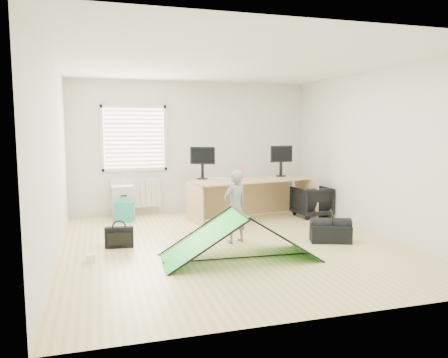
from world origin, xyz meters
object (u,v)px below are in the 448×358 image
object	(u,v)px
storage_crate	(310,208)
laptop_bag	(119,237)
kite	(239,236)
duffel_bag	(331,233)
office_chair	(311,202)
monitor_left	(202,167)
thermos	(241,171)
monitor_right	(281,165)
filing_cabinet	(123,201)
desk	(253,200)
person	(235,207)

from	to	relation	value
storage_crate	laptop_bag	bearing A→B (deg)	-160.26
kite	duffel_bag	xyz separation A→B (m)	(1.64, 0.43, -0.19)
storage_crate	laptop_bag	world-z (taller)	laptop_bag
office_chair	storage_crate	bearing A→B (deg)	-115.79
monitor_left	thermos	bearing A→B (deg)	24.87
monitor_right	monitor_left	bearing A→B (deg)	174.59
filing_cabinet	monitor_right	world-z (taller)	monitor_right
desk	filing_cabinet	distance (m)	2.54
monitor_right	thermos	bearing A→B (deg)	173.43
kite	thermos	bearing A→B (deg)	74.75
kite	storage_crate	world-z (taller)	kite
monitor_right	storage_crate	size ratio (longest dim) A/B	0.93
storage_crate	filing_cabinet	bearing A→B (deg)	167.89
storage_crate	laptop_bag	size ratio (longest dim) A/B	1.25
desk	laptop_bag	size ratio (longest dim) A/B	5.58
desk	storage_crate	xyz separation A→B (m)	(1.29, 0.11, -0.25)
filing_cabinet	storage_crate	bearing A→B (deg)	-12.37
office_chair	laptop_bag	bearing A→B (deg)	14.25
kite	duffel_bag	size ratio (longest dim) A/B	3.39
kite	laptop_bag	xyz separation A→B (m)	(-1.53, 1.03, -0.17)
monitor_left	monitor_right	xyz separation A→B (m)	(1.62, -0.00, 0.00)
person	desk	bearing A→B (deg)	-141.22
monitor_right	person	world-z (taller)	monitor_right
desk	person	bearing A→B (deg)	-131.32
monitor_left	storage_crate	world-z (taller)	monitor_left
filing_cabinet	duffel_bag	xyz separation A→B (m)	(2.98, -2.77, -0.19)
monitor_left	monitor_right	distance (m)	1.62
duffel_bag	monitor_right	bearing A→B (deg)	106.80
person	duffel_bag	bearing A→B (deg)	143.01
laptop_bag	thermos	bearing A→B (deg)	41.50
kite	monitor_left	bearing A→B (deg)	91.09
person	storage_crate	bearing A→B (deg)	-165.01
monitor_right	duffel_bag	world-z (taller)	monitor_right
monitor_right	desk	bearing A→B (deg)	-161.71
desk	person	xyz separation A→B (m)	(-0.83, -1.48, 0.17)
filing_cabinet	office_chair	distance (m)	3.72
storage_crate	laptop_bag	xyz separation A→B (m)	(-3.85, -1.38, 0.01)
filing_cabinet	duffel_bag	bearing A→B (deg)	-43.17
office_chair	duffel_bag	size ratio (longest dim) A/B	1.08
desk	storage_crate	bearing A→B (deg)	-7.09
duffel_bag	laptop_bag	bearing A→B (deg)	-171.02
monitor_right	laptop_bag	bearing A→B (deg)	-159.61
desk	storage_crate	world-z (taller)	desk
person	monitor_left	bearing A→B (deg)	-109.45
desk	person	world-z (taller)	person
filing_cabinet	thermos	size ratio (longest dim) A/B	2.61
thermos	person	world-z (taller)	person
desk	thermos	bearing A→B (deg)	98.58
filing_cabinet	office_chair	xyz separation A→B (m)	(3.60, -0.95, -0.02)
monitor_right	person	size ratio (longest dim) A/B	0.42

